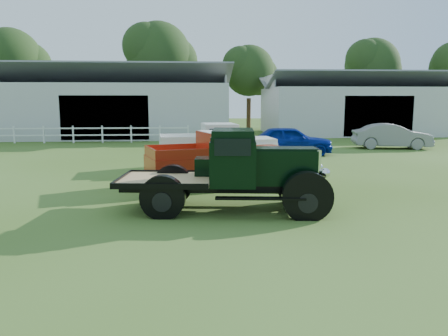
{
  "coord_description": "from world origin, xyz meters",
  "views": [
    {
      "loc": [
        -0.69,
        -11.11,
        2.98
      ],
      "look_at": [
        0.2,
        1.2,
        1.05
      ],
      "focal_mm": 35.0,
      "sensor_mm": 36.0,
      "label": 1
    }
  ],
  "objects_px": {
    "vintage_flatbed": "(229,170)",
    "red_pickup": "(220,158)",
    "white_pickup": "(217,146)",
    "misc_car_grey": "(392,136)",
    "misc_car_blue": "(290,140)"
  },
  "relations": [
    {
      "from": "red_pickup",
      "to": "white_pickup",
      "type": "bearing_deg",
      "value": 71.14
    },
    {
      "from": "vintage_flatbed",
      "to": "misc_car_grey",
      "type": "distance_m",
      "value": 18.37
    },
    {
      "from": "red_pickup",
      "to": "white_pickup",
      "type": "relative_size",
      "value": 1.0
    },
    {
      "from": "red_pickup",
      "to": "white_pickup",
      "type": "distance_m",
      "value": 3.9
    },
    {
      "from": "vintage_flatbed",
      "to": "red_pickup",
      "type": "xyz_separation_m",
      "value": [
        -0.02,
        3.69,
        -0.15
      ]
    },
    {
      "from": "vintage_flatbed",
      "to": "red_pickup",
      "type": "bearing_deg",
      "value": 96.25
    },
    {
      "from": "misc_car_blue",
      "to": "misc_car_grey",
      "type": "relative_size",
      "value": 0.99
    },
    {
      "from": "white_pickup",
      "to": "misc_car_grey",
      "type": "xyz_separation_m",
      "value": [
        11.18,
        6.9,
        -0.2
      ]
    },
    {
      "from": "red_pickup",
      "to": "misc_car_blue",
      "type": "relative_size",
      "value": 1.14
    },
    {
      "from": "misc_car_grey",
      "to": "white_pickup",
      "type": "bearing_deg",
      "value": 131.93
    },
    {
      "from": "misc_car_grey",
      "to": "misc_car_blue",
      "type": "bearing_deg",
      "value": 120.29
    },
    {
      "from": "red_pickup",
      "to": "vintage_flatbed",
      "type": "bearing_deg",
      "value": -106.73
    },
    {
      "from": "vintage_flatbed",
      "to": "misc_car_blue",
      "type": "xyz_separation_m",
      "value": [
        4.36,
        11.96,
        -0.32
      ]
    },
    {
      "from": "red_pickup",
      "to": "white_pickup",
      "type": "xyz_separation_m",
      "value": [
        0.12,
        3.89,
        0.0
      ]
    },
    {
      "from": "white_pickup",
      "to": "red_pickup",
      "type": "bearing_deg",
      "value": -97.78
    }
  ]
}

